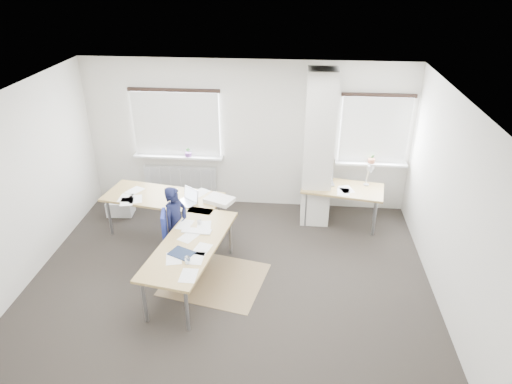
# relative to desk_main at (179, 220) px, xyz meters

# --- Properties ---
(ground) EXTENTS (6.00, 6.00, 0.00)m
(ground) POSITION_rel_desk_main_xyz_m (0.87, -0.59, -0.69)
(ground) COLOR black
(ground) RESTS_ON ground
(room_shell) EXTENTS (6.04, 5.04, 2.82)m
(room_shell) POSITION_rel_desk_main_xyz_m (1.05, -0.13, 1.05)
(room_shell) COLOR silver
(room_shell) RESTS_ON ground
(floor_mat) EXTENTS (1.65, 1.48, 0.01)m
(floor_mat) POSITION_rel_desk_main_xyz_m (0.64, -0.56, -0.69)
(floor_mat) COLOR olive
(floor_mat) RESTS_ON ground
(white_crate) EXTENTS (0.49, 0.35, 0.28)m
(white_crate) POSITION_rel_desk_main_xyz_m (-1.47, 1.24, -0.55)
(white_crate) COLOR white
(white_crate) RESTS_ON ground
(desk_main) EXTENTS (2.40, 2.98, 0.96)m
(desk_main) POSITION_rel_desk_main_xyz_m (0.00, 0.00, 0.00)
(desk_main) COLOR olive
(desk_main) RESTS_ON ground
(desk_side) EXTENTS (1.50, 0.93, 1.22)m
(desk_side) POSITION_rel_desk_main_xyz_m (2.65, 1.28, -0.01)
(desk_side) COLOR olive
(desk_side) RESTS_ON ground
(task_chair) EXTENTS (0.52, 0.50, 0.93)m
(task_chair) POSITION_rel_desk_main_xyz_m (-0.01, -0.18, -0.43)
(task_chair) COLOR navy
(task_chair) RESTS_ON ground
(person) EXTENTS (0.48, 0.55, 1.27)m
(person) POSITION_rel_desk_main_xyz_m (-0.03, -0.04, -0.06)
(person) COLOR black
(person) RESTS_ON ground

